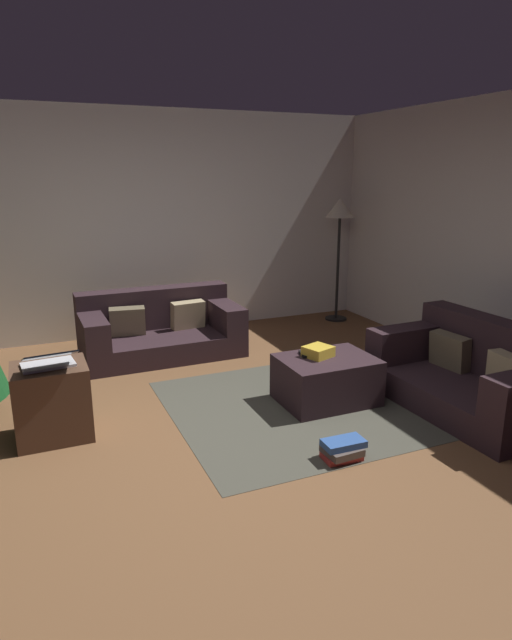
# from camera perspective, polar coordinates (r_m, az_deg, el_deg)

# --- Properties ---
(ground_plane) EXTENTS (6.40, 6.40, 0.00)m
(ground_plane) POSITION_cam_1_polar(r_m,az_deg,el_deg) (3.95, -4.87, -13.42)
(ground_plane) COLOR brown
(rear_partition) EXTENTS (6.40, 0.12, 2.60)m
(rear_partition) POSITION_cam_1_polar(r_m,az_deg,el_deg) (6.55, -14.05, 9.63)
(rear_partition) COLOR silver
(rear_partition) RESTS_ON ground_plane
(couch_left) EXTENTS (1.65, 0.87, 0.68)m
(couch_left) POSITION_cam_1_polar(r_m,az_deg,el_deg) (5.91, -10.10, -0.98)
(couch_left) COLOR #2D1E23
(couch_left) RESTS_ON ground_plane
(couch_right) EXTENTS (0.92, 1.57, 0.71)m
(couch_right) POSITION_cam_1_polar(r_m,az_deg,el_deg) (4.84, 21.83, -5.35)
(couch_right) COLOR #2D1E23
(couch_right) RESTS_ON ground_plane
(ottoman) EXTENTS (0.78, 0.59, 0.39)m
(ottoman) POSITION_cam_1_polar(r_m,az_deg,el_deg) (4.66, 7.39, -6.24)
(ottoman) COLOR #2D1E23
(ottoman) RESTS_ON ground_plane
(gift_box) EXTENTS (0.27, 0.26, 0.09)m
(gift_box) POSITION_cam_1_polar(r_m,az_deg,el_deg) (4.61, 6.53, -3.30)
(gift_box) COLOR gold
(gift_box) RESTS_ON ottoman
(tv_remote) EXTENTS (0.09, 0.17, 0.02)m
(tv_remote) POSITION_cam_1_polar(r_m,az_deg,el_deg) (4.63, 5.01, -3.60)
(tv_remote) COLOR black
(tv_remote) RESTS_ON ottoman
(side_table) EXTENTS (0.52, 0.44, 0.55)m
(side_table) POSITION_cam_1_polar(r_m,az_deg,el_deg) (4.27, -20.60, -8.03)
(side_table) COLOR #4C3323
(side_table) RESTS_ON ground_plane
(laptop) EXTENTS (0.39, 0.40, 0.17)m
(laptop) POSITION_cam_1_polar(r_m,az_deg,el_deg) (4.10, -20.90, -4.07)
(laptop) COLOR silver
(laptop) RESTS_ON side_table
(book_stack) EXTENTS (0.29, 0.22, 0.14)m
(book_stack) POSITION_cam_1_polar(r_m,az_deg,el_deg) (3.84, 9.05, -13.27)
(book_stack) COLOR #B7332D
(book_stack) RESTS_ON ground_plane
(corner_lamp) EXTENTS (0.36, 0.36, 1.58)m
(corner_lamp) POSITION_cam_1_polar(r_m,az_deg,el_deg) (7.07, 8.79, 10.62)
(corner_lamp) COLOR black
(corner_lamp) RESTS_ON ground_plane
(area_rug) EXTENTS (2.60, 2.00, 0.01)m
(area_rug) POSITION_cam_1_polar(r_m,az_deg,el_deg) (4.73, 7.32, -8.40)
(area_rug) COLOR #434237
(area_rug) RESTS_ON ground_plane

